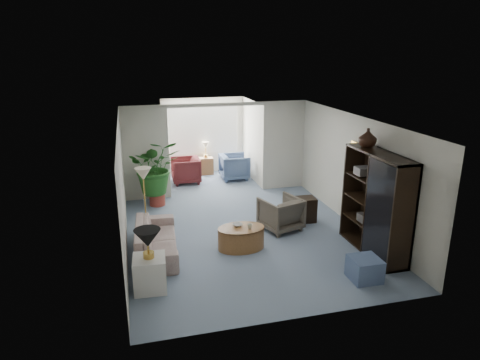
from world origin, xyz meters
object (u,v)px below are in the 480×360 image
object	(u,v)px
floor_lamp	(143,174)
coffee_bowl	(237,225)
wingback_chair	(281,214)
plant_pot	(157,199)
coffee_cup	(250,227)
sunroom_chair_blue	(234,167)
sunroom_chair_maroon	(186,170)
sofa	(156,239)
sunroom_table	(206,166)
table_lamp	(148,238)
ottoman	(365,269)
side_table_dark	(305,209)
coffee_table	(241,238)
framed_picture	(359,154)
entertainment_cabinet	(376,204)
cabinet_urn	(368,138)
end_table	(150,273)

from	to	relation	value
floor_lamp	coffee_bowl	world-z (taller)	floor_lamp
wingback_chair	plant_pot	world-z (taller)	wingback_chair
coffee_cup	sunroom_chair_blue	distance (m)	4.88
plant_pot	sunroom_chair_maroon	size ratio (longest dim) A/B	0.48
sofa	sunroom_table	world-z (taller)	sofa
table_lamp	ottoman	world-z (taller)	table_lamp
plant_pot	side_table_dark	bearing A→B (deg)	-31.22
sunroom_chair_maroon	coffee_table	bearing A→B (deg)	6.56
framed_picture	floor_lamp	world-z (taller)	framed_picture
entertainment_cabinet	plant_pot	bearing A→B (deg)	136.43
sofa	floor_lamp	distance (m)	1.65
entertainment_cabinet	ottoman	world-z (taller)	entertainment_cabinet
ottoman	sunroom_chair_maroon	bearing A→B (deg)	109.19
coffee_table	sunroom_chair_blue	world-z (taller)	sunroom_chair_blue
wingback_chair	sunroom_chair_blue	world-z (taller)	sunroom_chair_blue
side_table_dark	sunroom_chair_maroon	xyz separation A→B (m)	(-2.26, 3.70, 0.09)
table_lamp	sunroom_chair_blue	distance (m)	6.52
cabinet_urn	sunroom_chair_maroon	bearing A→B (deg)	120.72
plant_pot	sunroom_chair_blue	world-z (taller)	sunroom_chair_blue
coffee_cup	sunroom_chair_blue	xyz separation A→B (m)	(0.88, 4.80, -0.11)
coffee_table	side_table_dark	bearing A→B (deg)	29.18
sofa	coffee_table	distance (m)	1.69
entertainment_cabinet	ottoman	xyz separation A→B (m)	(-0.72, -0.95, -0.81)
sunroom_table	side_table_dark	bearing A→B (deg)	-71.23
wingback_chair	sunroom_chair_maroon	world-z (taller)	sunroom_chair_maroon
wingback_chair	table_lamp	bearing A→B (deg)	13.73
ottoman	coffee_cup	bearing A→B (deg)	134.77
table_lamp	wingback_chair	distance (m)	3.52
coffee_table	plant_pot	world-z (taller)	coffee_table
entertainment_cabinet	cabinet_urn	size ratio (longest dim) A/B	5.42
cabinet_urn	sunroom_table	size ratio (longest dim) A/B	0.69
framed_picture	floor_lamp	bearing A→B (deg)	165.24
sunroom_chair_maroon	coffee_bowl	bearing A→B (deg)	6.06
coffee_table	ottoman	xyz separation A→B (m)	(1.77, -1.74, -0.02)
wingback_chair	sofa	bearing A→B (deg)	-8.22
coffee_cup	side_table_dark	size ratio (longest dim) A/B	0.18
table_lamp	plant_pot	bearing A→B (deg)	84.09
floor_lamp	plant_pot	size ratio (longest dim) A/B	0.90
entertainment_cabinet	sunroom_table	size ratio (longest dim) A/B	3.75
floor_lamp	cabinet_urn	xyz separation A→B (m)	(4.29, -1.86, 0.95)
table_lamp	plant_pot	size ratio (longest dim) A/B	1.10
side_table_dark	sunroom_chair_blue	distance (m)	3.78
end_table	coffee_bowl	size ratio (longest dim) A/B	2.96
framed_picture	wingback_chair	xyz separation A→B (m)	(-1.63, 0.31, -1.33)
coffee_cup	side_table_dark	bearing A→B (deg)	33.83
wingback_chair	side_table_dark	size ratio (longest dim) A/B	1.42
sofa	table_lamp	size ratio (longest dim) A/B	4.55
sofa	coffee_cup	xyz separation A→B (m)	(1.82, -0.34, 0.20)
end_table	side_table_dark	size ratio (longest dim) A/B	1.02
end_table	framed_picture	bearing A→B (deg)	18.08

